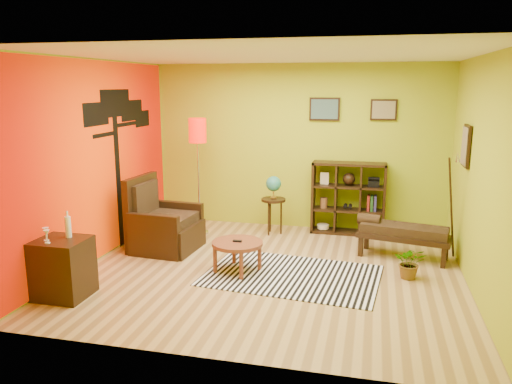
% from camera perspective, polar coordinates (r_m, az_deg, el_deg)
% --- Properties ---
extents(ground, '(5.00, 5.00, 0.00)m').
position_cam_1_polar(ground, '(6.76, 1.59, -9.07)').
color(ground, tan).
rests_on(ground, ground).
extents(room_shell, '(5.04, 4.54, 2.82)m').
position_cam_1_polar(room_shell, '(6.36, 0.89, 6.34)').
color(room_shell, '#A3B61A').
rests_on(room_shell, ground).
extents(zebra_rug, '(2.35, 1.68, 0.01)m').
position_cam_1_polar(zebra_rug, '(6.63, 4.13, -9.48)').
color(zebra_rug, white).
rests_on(zebra_rug, ground).
extents(coffee_table, '(0.68, 0.68, 0.44)m').
position_cam_1_polar(coffee_table, '(6.64, -2.14, -6.17)').
color(coffee_table, brown).
rests_on(coffee_table, ground).
extents(armchair, '(0.98, 0.99, 1.11)m').
position_cam_1_polar(armchair, '(7.68, -10.67, -4.00)').
color(armchair, black).
rests_on(armchair, ground).
extents(side_cabinet, '(0.59, 0.54, 1.01)m').
position_cam_1_polar(side_cabinet, '(6.31, -21.24, -8.07)').
color(side_cabinet, black).
rests_on(side_cabinet, ground).
extents(floor_lamp, '(0.29, 0.29, 1.92)m').
position_cam_1_polar(floor_lamp, '(8.15, -6.68, 5.81)').
color(floor_lamp, silver).
rests_on(floor_lamp, ground).
extents(globe_table, '(0.40, 0.40, 0.98)m').
position_cam_1_polar(globe_table, '(8.22, 2.01, 0.19)').
color(globe_table, black).
rests_on(globe_table, ground).
extents(cube_shelf, '(1.20, 0.35, 1.20)m').
position_cam_1_polar(cube_shelf, '(8.41, 10.58, -0.72)').
color(cube_shelf, black).
rests_on(cube_shelf, ground).
extents(bench, '(1.35, 0.72, 0.60)m').
position_cam_1_polar(bench, '(7.46, 16.28, -4.42)').
color(bench, black).
rests_on(bench, ground).
extents(potted_plant, '(0.42, 0.46, 0.33)m').
position_cam_1_polar(potted_plant, '(6.77, 17.20, -8.07)').
color(potted_plant, '#26661E').
rests_on(potted_plant, ground).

